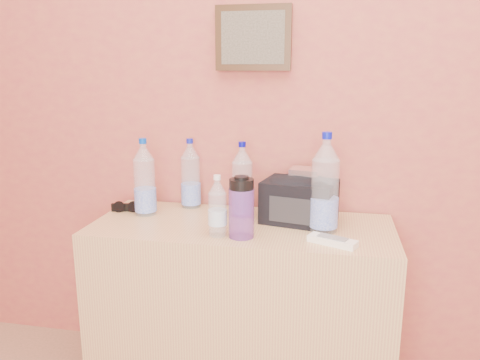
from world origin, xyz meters
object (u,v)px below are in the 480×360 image
(pet_small, at_px, (217,209))
(ac_remote, at_px, (332,241))
(pet_large_a, at_px, (145,181))
(nalgene_bottle, at_px, (241,207))
(pet_large_c, at_px, (242,184))
(foil_packet, at_px, (305,171))
(toiletry_bag, at_px, (300,199))
(sunglasses, at_px, (127,207))
(pet_large_d, at_px, (325,188))
(dresser, at_px, (242,309))
(pet_large_b, at_px, (191,177))

(pet_small, distance_m, ac_remote, 0.41)
(pet_large_a, distance_m, nalgene_bottle, 0.47)
(pet_large_c, distance_m, foil_packet, 0.25)
(toiletry_bag, height_order, foil_packet, foil_packet)
(nalgene_bottle, distance_m, sunglasses, 0.57)
(pet_large_a, relative_size, foil_packet, 2.81)
(sunglasses, relative_size, toiletry_bag, 0.48)
(pet_large_d, bearing_deg, sunglasses, 173.90)
(sunglasses, bearing_deg, pet_large_a, -25.72)
(pet_large_d, height_order, nalgene_bottle, pet_large_d)
(pet_small, height_order, toiletry_bag, pet_small)
(pet_large_a, bearing_deg, ac_remote, -14.82)
(dresser, bearing_deg, pet_small, -113.87)
(foil_packet, bearing_deg, sunglasses, -177.73)
(pet_large_a, xyz_separation_m, ac_remote, (0.74, -0.20, -0.13))
(pet_large_b, distance_m, pet_large_d, 0.60)
(pet_large_b, relative_size, sunglasses, 2.31)
(dresser, xyz_separation_m, ac_remote, (0.34, -0.15, 0.37))
(nalgene_bottle, relative_size, toiletry_bag, 0.81)
(pet_large_c, distance_m, toiletry_bag, 0.23)
(dresser, height_order, pet_small, pet_small)
(nalgene_bottle, bearing_deg, pet_large_a, 156.69)
(pet_large_d, bearing_deg, pet_small, -161.28)
(pet_large_b, relative_size, pet_large_d, 0.81)
(dresser, height_order, pet_large_b, pet_large_b)
(pet_large_c, xyz_separation_m, nalgene_bottle, (0.04, -0.24, -0.03))
(dresser, height_order, nalgene_bottle, nalgene_bottle)
(nalgene_bottle, distance_m, toiletry_bag, 0.28)
(dresser, distance_m, pet_large_a, 0.64)
(pet_small, relative_size, ac_remote, 1.32)
(pet_large_c, bearing_deg, nalgene_bottle, -79.47)
(pet_large_b, xyz_separation_m, pet_large_d, (0.56, -0.20, 0.03))
(ac_remote, bearing_deg, pet_large_a, -171.27)
(pet_large_d, height_order, sunglasses, pet_large_d)
(toiletry_bag, bearing_deg, foil_packet, 64.85)
(pet_large_a, relative_size, pet_large_b, 1.06)
(foil_packet, bearing_deg, pet_small, -140.39)
(pet_large_a, relative_size, ac_remote, 1.87)
(dresser, bearing_deg, ac_remote, -23.28)
(pet_large_a, distance_m, pet_large_b, 0.20)
(pet_large_b, xyz_separation_m, nalgene_bottle, (0.28, -0.32, -0.02))
(dresser, distance_m, pet_small, 0.47)
(pet_large_c, bearing_deg, toiletry_bag, -7.20)
(pet_large_d, xyz_separation_m, nalgene_bottle, (-0.28, -0.12, -0.05))
(toiletry_bag, relative_size, foil_packet, 2.43)
(pet_large_b, bearing_deg, foil_packet, -10.22)
(pet_large_b, relative_size, ac_remote, 1.77)
(pet_large_a, bearing_deg, pet_large_d, -5.11)
(sunglasses, distance_m, toiletry_bag, 0.71)
(pet_large_a, xyz_separation_m, pet_small, (0.35, -0.19, -0.04))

